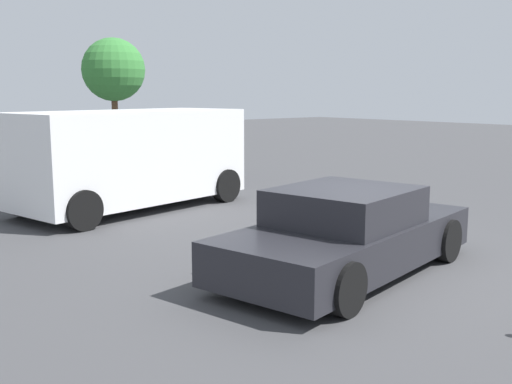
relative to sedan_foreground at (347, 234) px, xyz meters
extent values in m
plane|color=#424244|center=(0.26, -0.10, -0.57)|extent=(80.00, 80.00, 0.00)
cube|color=#232328|center=(0.02, 0.00, -0.12)|extent=(4.59, 2.58, 0.56)
cube|color=#232328|center=(-0.07, -0.01, 0.41)|extent=(2.10, 1.96, 0.49)
cube|color=slate|center=(0.77, 0.15, 0.41)|extent=(0.35, 1.49, 0.41)
cube|color=slate|center=(-0.92, -0.18, 0.41)|extent=(0.35, 1.49, 0.41)
cylinder|color=black|center=(1.30, 1.11, -0.25)|extent=(0.67, 0.34, 0.64)
cylinder|color=black|center=(1.62, -0.54, -0.25)|extent=(0.67, 0.34, 0.64)
cylinder|color=black|center=(-1.57, 0.55, -0.25)|extent=(0.67, 0.34, 0.64)
cylinder|color=black|center=(-1.25, -1.10, -0.25)|extent=(0.67, 0.34, 0.64)
cube|color=white|center=(0.03, 6.24, 0.61)|extent=(5.39, 3.01, 1.90)
cube|color=slate|center=(2.49, 6.71, 1.02)|extent=(0.38, 1.75, 0.76)
cylinder|color=black|center=(1.75, 7.59, -0.19)|extent=(0.79, 0.39, 0.76)
cylinder|color=black|center=(2.13, 5.63, -0.19)|extent=(0.79, 0.39, 0.76)
cylinder|color=black|center=(-2.07, 6.85, -0.19)|extent=(0.79, 0.39, 0.76)
cylinder|color=black|center=(-1.70, 4.90, -0.19)|extent=(0.79, 0.39, 0.76)
cube|color=#2D384C|center=(1.86, 9.68, 0.51)|extent=(4.78, 2.09, 1.68)
cube|color=slate|center=(-0.44, 9.79, 0.88)|extent=(0.13, 1.59, 0.67)
cylinder|color=black|center=(0.08, 8.88, -0.17)|extent=(0.81, 0.29, 0.80)
cylinder|color=black|center=(0.16, 10.65, -0.17)|extent=(0.81, 0.29, 0.80)
cylinder|color=black|center=(3.57, 8.71, -0.17)|extent=(0.81, 0.29, 0.80)
cylinder|color=black|center=(3.65, 10.48, -0.17)|extent=(0.81, 0.29, 0.80)
cylinder|color=brown|center=(7.60, 21.92, 0.67)|extent=(0.30, 0.30, 2.48)
sphere|color=#387F38|center=(7.60, 21.92, 3.05)|extent=(3.04, 3.04, 3.04)
camera|label=1|loc=(-6.22, -5.52, 1.93)|focal=42.70mm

